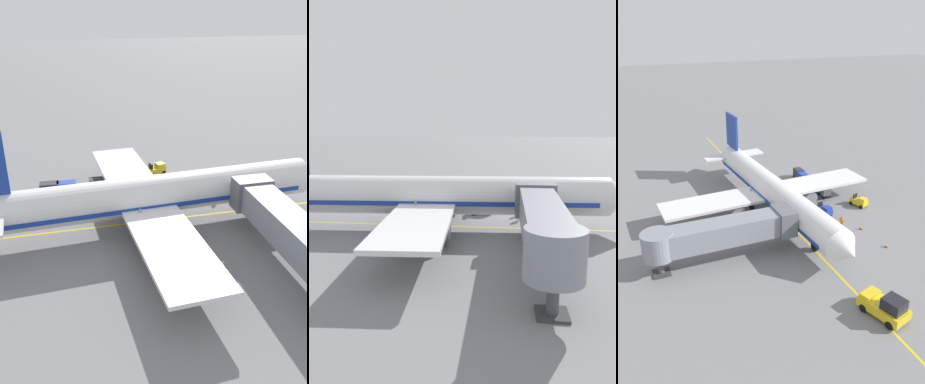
# 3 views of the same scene
# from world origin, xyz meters

# --- Properties ---
(ground_plane) EXTENTS (400.00, 400.00, 0.00)m
(ground_plane) POSITION_xyz_m (0.00, 0.00, 0.00)
(ground_plane) COLOR slate
(gate_lead_in_line) EXTENTS (0.24, 80.00, 0.01)m
(gate_lead_in_line) POSITION_xyz_m (0.00, 0.00, 0.00)
(gate_lead_in_line) COLOR gold
(gate_lead_in_line) RESTS_ON ground
(parked_airliner) EXTENTS (30.25, 37.33, 10.63)m
(parked_airliner) POSITION_xyz_m (0.69, -0.31, 3.19)
(parked_airliner) COLOR white
(parked_airliner) RESTS_ON ground
(jet_bridge) EXTENTS (16.84, 3.50, 4.98)m
(jet_bridge) POSITION_xyz_m (10.39, 8.87, 3.46)
(jet_bridge) COLOR gray
(jet_bridge) RESTS_ON ground
(baggage_tug_lead) EXTENTS (1.82, 2.72, 1.62)m
(baggage_tug_lead) POSITION_xyz_m (-5.46, 3.61, 0.71)
(baggage_tug_lead) COLOR #1E339E
(baggage_tug_lead) RESTS_ON ground
(baggage_tug_trailing) EXTENTS (1.97, 2.76, 1.62)m
(baggage_tug_trailing) POSITION_xyz_m (-11.52, 3.13, 0.71)
(baggage_tug_trailing) COLOR gold
(baggage_tug_trailing) RESTS_ON ground
(baggage_tug_spare) EXTENTS (2.18, 2.77, 1.62)m
(baggage_tug_spare) POSITION_xyz_m (-6.91, -4.53, 0.71)
(baggage_tug_spare) COLOR silver
(baggage_tug_spare) RESTS_ON ground
(baggage_cart_front) EXTENTS (1.39, 2.93, 1.58)m
(baggage_cart_front) POSITION_xyz_m (-8.59, -1.73, 0.95)
(baggage_cart_front) COLOR #4C4C51
(baggage_cart_front) RESTS_ON ground
(baggage_cart_second_in_train) EXTENTS (1.39, 2.93, 1.58)m
(baggage_cart_second_in_train) POSITION_xyz_m (-8.28, -4.46, 0.95)
(baggage_cart_second_in_train) COLOR #4C4C51
(baggage_cart_second_in_train) RESTS_ON ground
(baggage_cart_third_in_train) EXTENTS (1.39, 2.93, 1.58)m
(baggage_cart_third_in_train) POSITION_xyz_m (-8.11, -8.07, 0.95)
(baggage_cart_third_in_train) COLOR #4C4C51
(baggage_cart_third_in_train) RESTS_ON ground
(baggage_cart_tail_end) EXTENTS (1.39, 2.93, 1.58)m
(baggage_cart_tail_end) POSITION_xyz_m (-8.32, -9.91, 0.95)
(baggage_cart_tail_end) COLOR #4C4C51
(baggage_cart_tail_end) RESTS_ON ground
(ground_crew_wing_walker) EXTENTS (0.32, 0.72, 1.69)m
(ground_crew_wing_walker) POSITION_xyz_m (-3.55, 7.95, 0.95)
(ground_crew_wing_walker) COLOR #232328
(ground_crew_wing_walker) RESTS_ON ground
(ground_crew_loader) EXTENTS (0.41, 0.69, 1.69)m
(ground_crew_loader) POSITION_xyz_m (-5.61, 7.83, 0.95)
(ground_crew_loader) COLOR #232328
(ground_crew_loader) RESTS_ON ground
(safety_cone_nose_left) EXTENTS (0.36, 0.36, 0.59)m
(safety_cone_nose_left) POSITION_xyz_m (-7.85, 9.01, 0.29)
(safety_cone_nose_left) COLOR black
(safety_cone_nose_left) RESTS_ON ground
(safety_cone_nose_right) EXTENTS (0.36, 0.36, 0.59)m
(safety_cone_nose_right) POSITION_xyz_m (-8.09, 13.79, 0.29)
(safety_cone_nose_right) COLOR black
(safety_cone_nose_right) RESTS_ON ground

